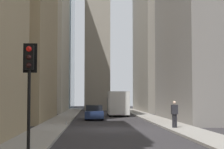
{
  "coord_description": "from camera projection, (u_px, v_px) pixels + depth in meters",
  "views": [
    {
      "loc": [
        -26.19,
        1.6,
        2.2
      ],
      "look_at": [
        17.35,
        -0.69,
        4.82
      ],
      "focal_mm": 60.63,
      "sensor_mm": 36.0,
      "label": 1
    }
  ],
  "objects": [
    {
      "name": "ground_plane",
      "position": [
        115.0,
        129.0,
        26.06
      ],
      "size": [
        135.0,
        135.0,
        0.0
      ],
      "primitive_type": "plane",
      "color": "#302D30"
    },
    {
      "name": "sidewalk_right",
      "position": [
        50.0,
        128.0,
        25.82
      ],
      "size": [
        90.0,
        2.2,
        0.14
      ],
      "primitive_type": "cube",
      "color": "gray",
      "rests_on": "ground_plane"
    },
    {
      "name": "sidewalk_left",
      "position": [
        180.0,
        128.0,
        26.3
      ],
      "size": [
        90.0,
        2.2,
        0.14
      ],
      "primitive_type": "cube",
      "color": "gray",
      "rests_on": "ground_plane"
    },
    {
      "name": "building_left_far",
      "position": [
        171.0,
        26.0,
        58.61
      ],
      "size": [
        18.4,
        10.0,
        26.39
      ],
      "color": "gray",
      "rests_on": "ground_plane"
    },
    {
      "name": "building_right_far",
      "position": [
        34.0,
        22.0,
        57.76
      ],
      "size": [
        16.94,
        10.0,
        27.44
      ],
      "color": "beige",
      "rests_on": "ground_plane"
    },
    {
      "name": "delivery_truck",
      "position": [
        118.0,
        103.0,
        44.38
      ],
      "size": [
        6.46,
        2.25,
        2.84
      ],
      "color": "silver",
      "rests_on": "ground_plane"
    },
    {
      "name": "sedan_navy",
      "position": [
        94.0,
        113.0,
        37.02
      ],
      "size": [
        4.3,
        1.78,
        1.42
      ],
      "color": "navy",
      "rests_on": "ground_plane"
    },
    {
      "name": "traffic_light_foreground",
      "position": [
        29.0,
        72.0,
        13.9
      ],
      "size": [
        0.43,
        0.52,
        4.07
      ],
      "color": "black",
      "rests_on": "sidewalk_right"
    },
    {
      "name": "pedestrian",
      "position": [
        174.0,
        113.0,
        25.54
      ],
      "size": [
        0.26,
        0.44,
        1.8
      ],
      "color": "black",
      "rests_on": "sidewalk_left"
    },
    {
      "name": "discarded_bottle",
      "position": [
        66.0,
        123.0,
        28.53
      ],
      "size": [
        0.07,
        0.07,
        0.27
      ],
      "color": "#999EA3",
      "rests_on": "sidewalk_right"
    }
  ]
}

